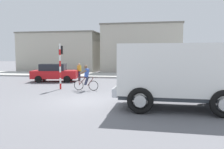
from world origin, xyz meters
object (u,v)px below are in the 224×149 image
object	(u,v)px
truck_foreground	(178,72)
traffic_light_pole	(60,60)
cyclist	(86,78)
pedestrian_near_kerb	(79,71)
car_red_near	(54,73)

from	to	relation	value
truck_foreground	traffic_light_pole	bearing A→B (deg)	149.48
cyclist	pedestrian_near_kerb	xyz separation A→B (m)	(-2.45, 5.72, -0.02)
car_red_near	pedestrian_near_kerb	world-z (taller)	pedestrian_near_kerb
traffic_light_pole	pedestrian_near_kerb	size ratio (longest dim) A/B	1.98
truck_foreground	cyclist	size ratio (longest dim) A/B	3.14
cyclist	car_red_near	bearing A→B (deg)	134.97
truck_foreground	traffic_light_pole	world-z (taller)	traffic_light_pole
cyclist	truck_foreground	bearing A→B (deg)	-36.62
cyclist	pedestrian_near_kerb	world-z (taller)	cyclist
cyclist	car_red_near	world-z (taller)	cyclist
truck_foreground	pedestrian_near_kerb	bearing A→B (deg)	129.12
cyclist	pedestrian_near_kerb	bearing A→B (deg)	113.16
traffic_light_pole	pedestrian_near_kerb	world-z (taller)	traffic_light_pole
cyclist	traffic_light_pole	world-z (taller)	traffic_light_pole
traffic_light_pole	pedestrian_near_kerb	xyz separation A→B (m)	(-0.49, 5.42, -1.22)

